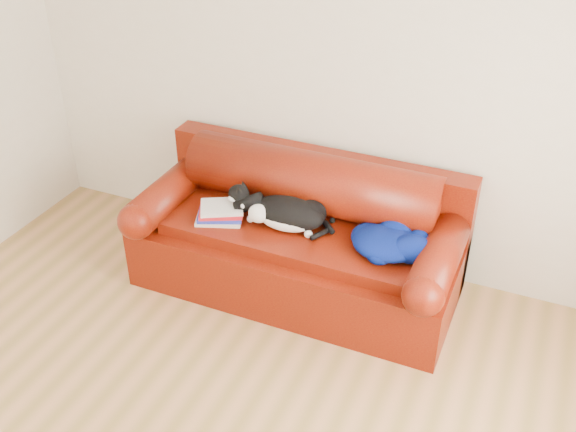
% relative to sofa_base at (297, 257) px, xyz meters
% --- Properties ---
extents(room_shell, '(4.52, 4.02, 2.61)m').
position_rel_sofa_base_xyz_m(room_shell, '(0.15, -1.48, 1.43)').
color(room_shell, beige).
rests_on(room_shell, ground).
extents(sofa_base, '(2.10, 0.90, 0.50)m').
position_rel_sofa_base_xyz_m(sofa_base, '(0.00, 0.00, 0.00)').
color(sofa_base, '#420204').
rests_on(sofa_base, ground).
extents(sofa_back, '(2.10, 1.01, 0.88)m').
position_rel_sofa_base_xyz_m(sofa_back, '(-0.00, 0.24, 0.30)').
color(sofa_back, '#420204').
rests_on(sofa_back, ground).
extents(book_stack, '(0.35, 0.31, 0.10)m').
position_rel_sofa_base_xyz_m(book_stack, '(-0.48, -0.13, 0.31)').
color(book_stack, beige).
rests_on(book_stack, sofa_base).
extents(cat, '(0.69, 0.40, 0.25)m').
position_rel_sofa_base_xyz_m(cat, '(-0.05, -0.05, 0.36)').
color(cat, black).
rests_on(cat, sofa_base).
extents(blanket, '(0.57, 0.46, 0.16)m').
position_rel_sofa_base_xyz_m(blanket, '(0.63, -0.05, 0.33)').
color(blanket, '#020944').
rests_on(blanket, sofa_base).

